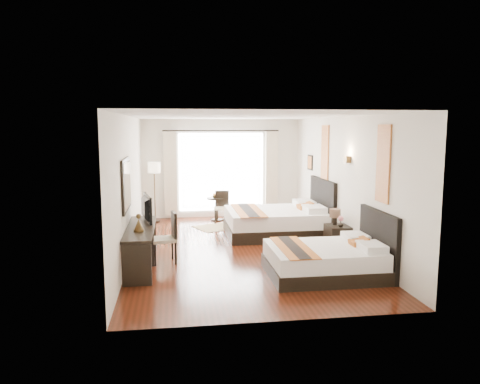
{
  "coord_description": "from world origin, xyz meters",
  "views": [
    {
      "loc": [
        -1.37,
        -9.58,
        2.58
      ],
      "look_at": [
        0.05,
        0.31,
        1.19
      ],
      "focal_mm": 35.0,
      "sensor_mm": 36.0,
      "label": 1
    }
  ],
  "objects": [
    {
      "name": "drape_left",
      "position": [
        -1.45,
        3.63,
        1.28
      ],
      "size": [
        0.35,
        0.14,
        2.35
      ],
      "primitive_type": "cube",
      "color": "beige",
      "rests_on": "floor"
    },
    {
      "name": "window_chair",
      "position": [
        -0.08,
        2.85,
        0.26
      ],
      "size": [
        0.46,
        0.46,
        0.86
      ],
      "rotation": [
        0.0,
        0.0,
        -1.74
      ],
      "color": "beige",
      "rests_on": "floor"
    },
    {
      "name": "desk_chair",
      "position": [
        -1.55,
        -0.75,
        0.3
      ],
      "size": [
        0.52,
        0.52,
        0.97
      ],
      "rotation": [
        0.0,
        0.0,
        3.3
      ],
      "color": "beige",
      "rests_on": "floor"
    },
    {
      "name": "fruit_bowl",
      "position": [
        -0.22,
        3.17,
        0.67
      ],
      "size": [
        0.26,
        0.26,
        0.05
      ],
      "primitive_type": "imported",
      "rotation": [
        0.0,
        0.0,
        -0.23
      ],
      "color": "#4A341A",
      "rests_on": "side_table"
    },
    {
      "name": "wall_desk",
      "position": [
        -2.25,
        0.0,
        1.4
      ],
      "size": [
        0.01,
        7.5,
        2.8
      ],
      "primitive_type": "cube",
      "color": "silver",
      "rests_on": "floor"
    },
    {
      "name": "bed_far",
      "position": [
        1.12,
        1.2,
        0.35
      ],
      "size": [
        2.37,
        1.85,
        1.34
      ],
      "color": "black",
      "rests_on": "floor"
    },
    {
      "name": "console_desk",
      "position": [
        -1.99,
        -0.98,
        0.38
      ],
      "size": [
        0.5,
        2.2,
        0.76
      ],
      "primitive_type": "cube",
      "color": "black",
      "rests_on": "floor"
    },
    {
      "name": "mirror_glass",
      "position": [
        -2.19,
        -0.98,
        1.55
      ],
      "size": [
        0.01,
        1.12,
        0.82
      ],
      "primitive_type": "cube",
      "color": "white",
      "rests_on": "mirror_frame"
    },
    {
      "name": "art_panel_near",
      "position": [
        2.23,
        -1.95,
        1.95
      ],
      "size": [
        0.03,
        0.5,
        1.35
      ],
      "primitive_type": "cube",
      "color": "maroon",
      "rests_on": "wall_headboard"
    },
    {
      "name": "wall_window",
      "position": [
        0.0,
        3.75,
        1.4
      ],
      "size": [
        4.5,
        0.01,
        2.8
      ],
      "primitive_type": "cube",
      "color": "silver",
      "rests_on": "floor"
    },
    {
      "name": "ceiling",
      "position": [
        0.0,
        0.0,
        2.79
      ],
      "size": [
        4.5,
        7.5,
        0.02
      ],
      "primitive_type": "cube",
      "color": "white",
      "rests_on": "wall_headboard"
    },
    {
      "name": "floor",
      "position": [
        0.0,
        0.0,
        -0.01
      ],
      "size": [
        4.5,
        7.5,
        0.01
      ],
      "primitive_type": "cube",
      "color": "#37150A",
      "rests_on": "ground"
    },
    {
      "name": "wall_entry",
      "position": [
        0.0,
        -3.75,
        1.4
      ],
      "size": [
        4.5,
        0.01,
        2.8
      ],
      "primitive_type": "cube",
      "color": "silver",
      "rests_on": "floor"
    },
    {
      "name": "mirror_frame",
      "position": [
        -2.22,
        -0.98,
        1.55
      ],
      "size": [
        0.04,
        1.25,
        0.95
      ],
      "primitive_type": "cube",
      "color": "black",
      "rests_on": "wall_desk"
    },
    {
      "name": "wall_sconce",
      "position": [
        2.19,
        -0.37,
        1.92
      ],
      "size": [
        0.1,
        0.14,
        0.14
      ],
      "primitive_type": "cube",
      "color": "#3F2E16",
      "rests_on": "wall_headboard"
    },
    {
      "name": "sheer_curtain",
      "position": [
        0.0,
        3.67,
        1.3
      ],
      "size": [
        2.3,
        0.02,
        2.1
      ],
      "primitive_type": "cube",
      "color": "white",
      "rests_on": "wall_window"
    },
    {
      "name": "drape_right",
      "position": [
        1.45,
        3.63,
        1.28
      ],
      "size": [
        0.35,
        0.14,
        2.35
      ],
      "primitive_type": "cube",
      "color": "beige",
      "rests_on": "floor"
    },
    {
      "name": "side_table",
      "position": [
        -0.18,
        3.18,
        0.32
      ],
      "size": [
        0.56,
        0.56,
        0.65
      ],
      "primitive_type": "cylinder",
      "color": "black",
      "rests_on": "floor"
    },
    {
      "name": "jute_rug",
      "position": [
        -0.15,
        2.31,
        0.01
      ],
      "size": [
        1.55,
        1.34,
        0.01
      ],
      "primitive_type": "cube",
      "rotation": [
        0.0,
        0.0,
        0.43
      ],
      "color": "#9E8D5F",
      "rests_on": "floor"
    },
    {
      "name": "television",
      "position": [
        -1.97,
        -0.43,
        1.01
      ],
      "size": [
        0.28,
        0.9,
        0.52
      ],
      "primitive_type": "imported",
      "rotation": [
        0.0,
        0.0,
        1.75
      ],
      "color": "black",
      "rests_on": "console_desk"
    },
    {
      "name": "vase",
      "position": [
        2.03,
        -0.52,
        0.56
      ],
      "size": [
        0.13,
        0.13,
        0.12
      ],
      "primitive_type": "imported",
      "rotation": [
        0.0,
        0.0,
        -0.1
      ],
      "color": "black",
      "rests_on": "nightstand"
    },
    {
      "name": "nightstand",
      "position": [
        2.03,
        -0.37,
        0.27
      ],
      "size": [
        0.45,
        0.56,
        0.53
      ],
      "primitive_type": "cube",
      "color": "black",
      "rests_on": "floor"
    },
    {
      "name": "wall_headboard",
      "position": [
        2.25,
        0.0,
        1.4
      ],
      "size": [
        0.01,
        7.5,
        2.8
      ],
      "primitive_type": "cube",
      "color": "silver",
      "rests_on": "floor"
    },
    {
      "name": "bronze_figurine",
      "position": [
        -1.99,
        -1.34,
        0.89
      ],
      "size": [
        0.21,
        0.21,
        0.28
      ],
      "primitive_type": null,
      "rotation": [
        0.0,
        0.0,
        -0.15
      ],
      "color": "#3F2E16",
      "rests_on": "console_desk"
    },
    {
      "name": "bed_near",
      "position": [
        1.3,
        -1.95,
        0.29
      ],
      "size": [
        2.01,
        1.56,
        1.13
      ],
      "color": "black",
      "rests_on": "floor"
    },
    {
      "name": "floor_lamp",
      "position": [
        -1.88,
        3.23,
        1.39
      ],
      "size": [
        0.33,
        0.33,
        1.64
      ],
      "color": "black",
      "rests_on": "floor"
    },
    {
      "name": "table_lamp",
      "position": [
        1.99,
        -0.27,
        0.75
      ],
      "size": [
        0.23,
        0.23,
        0.37
      ],
      "color": "black",
      "rests_on": "nightstand"
    },
    {
      "name": "art_panel_far",
      "position": [
        2.23,
        1.2,
        1.95
      ],
      "size": [
        0.03,
        0.5,
        1.35
      ],
      "primitive_type": "cube",
      "color": "maroon",
      "rests_on": "wall_headboard"
    },
    {
      "name": "window_glass",
      "position": [
        0.0,
        3.73,
        1.3
      ],
      "size": [
        2.4,
        0.02,
        2.2
      ],
      "primitive_type": "cube",
      "color": "white",
      "rests_on": "wall_window"
    }
  ]
}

